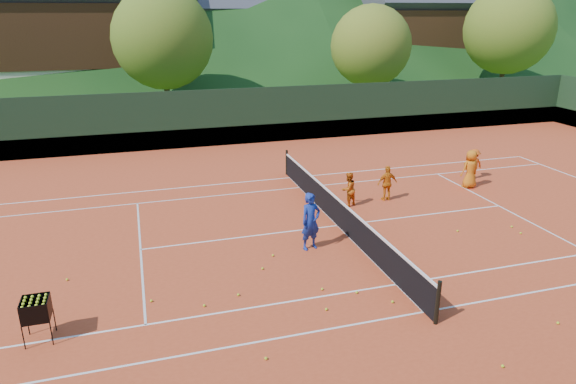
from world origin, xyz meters
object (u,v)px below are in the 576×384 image
object	(u,v)px
student_b	(387,183)
student_d	(474,164)
student_c	(470,169)
ball_hopper	(36,310)
student_a	(348,189)
chalet_right	(418,29)
chalet_left	(75,27)
coach	(311,221)
chalet_mid	(262,32)
tennis_net	(338,212)

from	to	relation	value
student_b	student_d	size ratio (longest dim) A/B	1.04
student_c	ball_hopper	xyz separation A→B (m)	(-15.21, -6.18, -0.03)
student_a	chalet_right	bearing A→B (deg)	-145.82
chalet_left	chalet_right	bearing A→B (deg)	0.00
coach	student_c	distance (m)	8.80
coach	ball_hopper	distance (m)	7.62
student_a	student_d	bearing A→B (deg)	171.05
ball_hopper	chalet_left	bearing A→B (deg)	92.34
student_c	chalet_mid	size ratio (longest dim) A/B	0.12
tennis_net	chalet_right	bearing A→B (deg)	56.31
student_a	student_d	xyz separation A→B (m)	(6.42, 1.50, 0.00)
chalet_right	coach	bearing A→B (deg)	-124.36
student_b	chalet_mid	xyz separation A→B (m)	(3.30, 32.23, 4.29)
coach	student_c	bearing A→B (deg)	8.83
student_d	tennis_net	bearing A→B (deg)	17.35
student_b	student_c	xyz separation A→B (m)	(3.90, 0.39, 0.10)
student_c	tennis_net	world-z (taller)	student_c
ball_hopper	student_d	bearing A→B (deg)	24.00
student_c	ball_hopper	bearing A→B (deg)	17.57
student_b	chalet_left	xyz separation A→B (m)	(-12.70, 28.23, 4.95)
student_c	chalet_right	bearing A→B (deg)	-120.25
ball_hopper	chalet_mid	size ratio (longest dim) A/B	0.08
student_d	ball_hopper	distance (m)	17.61
student_d	chalet_mid	world-z (taller)	chalet_mid
student_b	student_c	size ratio (longest dim) A/B	0.87
student_a	ball_hopper	size ratio (longest dim) A/B	1.29
student_c	tennis_net	distance (m)	6.95
tennis_net	chalet_right	distance (m)	36.37
coach	chalet_right	size ratio (longest dim) A/B	0.15
student_d	tennis_net	size ratio (longest dim) A/B	0.11
ball_hopper	chalet_left	world-z (taller)	chalet_left
student_d	tennis_net	distance (m)	8.11
coach	chalet_right	world-z (taller)	chalet_right
chalet_mid	chalet_right	distance (m)	14.56
student_a	chalet_right	distance (m)	34.41
tennis_net	student_b	bearing A→B (deg)	33.25
student_c	chalet_mid	distance (m)	32.13
coach	ball_hopper	world-z (taller)	coach
student_b	chalet_right	distance (m)	33.42
coach	student_b	distance (m)	5.22
coach	chalet_mid	world-z (taller)	chalet_mid
chalet_right	ball_hopper	bearing A→B (deg)	-130.06
student_a	chalet_left	distance (m)	30.85
student_b	tennis_net	world-z (taller)	student_b
student_b	ball_hopper	bearing A→B (deg)	26.83
student_b	student_c	bearing A→B (deg)	-174.65
student_a	chalet_mid	xyz separation A→B (m)	(4.94, 32.36, 4.32)
student_b	student_d	world-z (taller)	student_b
student_a	tennis_net	world-z (taller)	student_a
student_a	student_b	xyz separation A→B (m)	(1.64, 0.13, 0.03)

